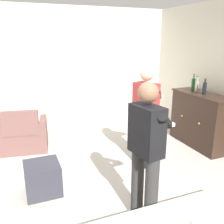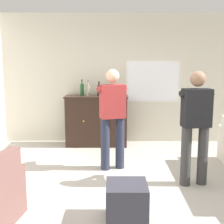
{
  "view_description": "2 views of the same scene",
  "coord_description": "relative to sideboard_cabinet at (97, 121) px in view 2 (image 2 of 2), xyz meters",
  "views": [
    {
      "loc": [
        3.17,
        -1.1,
        2.1
      ],
      "look_at": [
        -0.21,
        0.27,
        1.02
      ],
      "focal_mm": 40.0,
      "sensor_mm": 36.0,
      "label": 1
    },
    {
      "loc": [
        -0.22,
        -4.21,
        1.87
      ],
      "look_at": [
        -0.23,
        0.09,
        1.11
      ],
      "focal_mm": 50.0,
      "sensor_mm": 36.0,
      "label": 2
    }
  ],
  "objects": [
    {
      "name": "bottle_spirits_clear",
      "position": [
        -0.3,
        0.02,
        0.67
      ],
      "size": [
        0.08,
        0.08,
        0.34
      ],
      "color": "#1E4C23",
      "rests_on": "sideboard_cabinet"
    },
    {
      "name": "wall_back_with_window",
      "position": [
        0.57,
        0.36,
        0.86
      ],
      "size": [
        5.2,
        0.15,
        2.8
      ],
      "color": "beige",
      "rests_on": "ground"
    },
    {
      "name": "bottle_wine_green",
      "position": [
        -0.17,
        -0.0,
        0.66
      ],
      "size": [
        0.08,
        0.08,
        0.32
      ],
      "color": "gray",
      "rests_on": "sideboard_cabinet"
    },
    {
      "name": "sideboard_cabinet",
      "position": [
        0.0,
        0.0,
        0.0
      ],
      "size": [
        1.32,
        0.49,
        1.07
      ],
      "color": "black",
      "rests_on": "ground"
    },
    {
      "name": "bottle_liquor_amber",
      "position": [
        0.06,
        -0.01,
        0.66
      ],
      "size": [
        0.07,
        0.07,
        0.3
      ],
      "color": "black",
      "rests_on": "sideboard_cabinet"
    },
    {
      "name": "person_standing_right",
      "position": [
        1.54,
        -2.1,
        0.4
      ],
      "size": [
        0.55,
        0.5,
        1.68
      ],
      "color": "#383838",
      "rests_on": "ground"
    },
    {
      "name": "ottoman",
      "position": [
        0.5,
        -3.14,
        -0.32
      ],
      "size": [
        0.47,
        0.47,
        0.44
      ],
      "primitive_type": "cube",
      "color": "#33333D",
      "rests_on": "ground"
    },
    {
      "name": "person_standing_left",
      "position": [
        0.34,
        -1.43,
        0.4
      ],
      "size": [
        0.53,
        0.52,
        1.68
      ],
      "color": "#282D42",
      "rests_on": "ground"
    },
    {
      "name": "ground",
      "position": [
        0.56,
        -2.3,
        -0.54
      ],
      "size": [
        10.4,
        10.4,
        0.0
      ],
      "primitive_type": "plane",
      "color": "#B2ADA3"
    }
  ]
}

